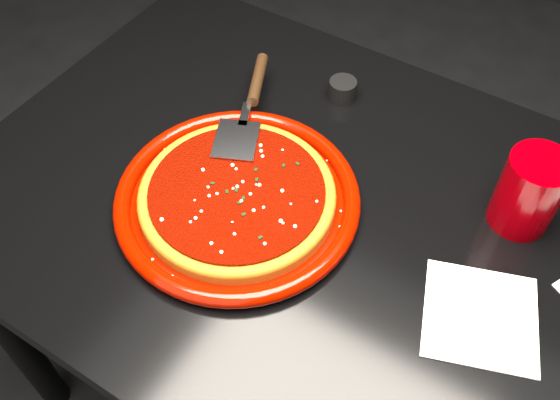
# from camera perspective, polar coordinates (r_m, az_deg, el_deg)

# --- Properties ---
(floor) EXTENTS (4.00, 4.00, 0.01)m
(floor) POSITION_cam_1_polar(r_m,az_deg,el_deg) (1.64, 2.98, -17.51)
(floor) COLOR black
(floor) RESTS_ON ground
(table) EXTENTS (1.20, 0.80, 0.75)m
(table) POSITION_cam_1_polar(r_m,az_deg,el_deg) (1.30, 3.68, -11.48)
(table) COLOR black
(table) RESTS_ON floor
(plate) EXTENTS (0.46, 0.46, 0.03)m
(plate) POSITION_cam_1_polar(r_m,az_deg,el_deg) (0.98, -3.91, 0.10)
(plate) COLOR #750800
(plate) RESTS_ON table
(pizza_crust) EXTENTS (0.37, 0.37, 0.02)m
(pizza_crust) POSITION_cam_1_polar(r_m,az_deg,el_deg) (0.97, -3.93, 0.26)
(pizza_crust) COLOR #895211
(pizza_crust) RESTS_ON plate
(pizza_crust_rim) EXTENTS (0.37, 0.37, 0.02)m
(pizza_crust_rim) POSITION_cam_1_polar(r_m,az_deg,el_deg) (0.97, -3.95, 0.54)
(pizza_crust_rim) COLOR #895211
(pizza_crust_rim) RESTS_ON plate
(pizza_sauce) EXTENTS (0.33, 0.33, 0.01)m
(pizza_sauce) POSITION_cam_1_polar(r_m,az_deg,el_deg) (0.96, -3.97, 0.75)
(pizza_sauce) COLOR #6A0900
(pizza_sauce) RESTS_ON plate
(parmesan_dusting) EXTENTS (0.26, 0.26, 0.01)m
(parmesan_dusting) POSITION_cam_1_polar(r_m,az_deg,el_deg) (0.96, -3.99, 1.04)
(parmesan_dusting) COLOR beige
(parmesan_dusting) RESTS_ON plate
(basil_flecks) EXTENTS (0.24, 0.24, 0.00)m
(basil_flecks) POSITION_cam_1_polar(r_m,az_deg,el_deg) (0.96, -3.99, 1.00)
(basil_flecks) COLOR black
(basil_flecks) RESTS_ON plate
(pizza_server) EXTENTS (0.20, 0.31, 0.02)m
(pizza_server) POSITION_cam_1_polar(r_m,az_deg,el_deg) (1.07, -2.87, 8.57)
(pizza_server) COLOR #ADAFB4
(pizza_server) RESTS_ON plate
(cup) EXTENTS (0.11, 0.11, 0.13)m
(cup) POSITION_cam_1_polar(r_m,az_deg,el_deg) (0.99, 21.82, 0.69)
(cup) COLOR #910005
(cup) RESTS_ON table
(napkin_a) EXTENTS (0.20, 0.20, 0.00)m
(napkin_a) POSITION_cam_1_polar(r_m,az_deg,el_deg) (0.92, 17.85, -10.08)
(napkin_a) COLOR white
(napkin_a) RESTS_ON table
(ramekin) EXTENTS (0.06, 0.06, 0.04)m
(ramekin) POSITION_cam_1_polar(r_m,az_deg,el_deg) (1.15, 5.74, 10.00)
(ramekin) COLOR black
(ramekin) RESTS_ON table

